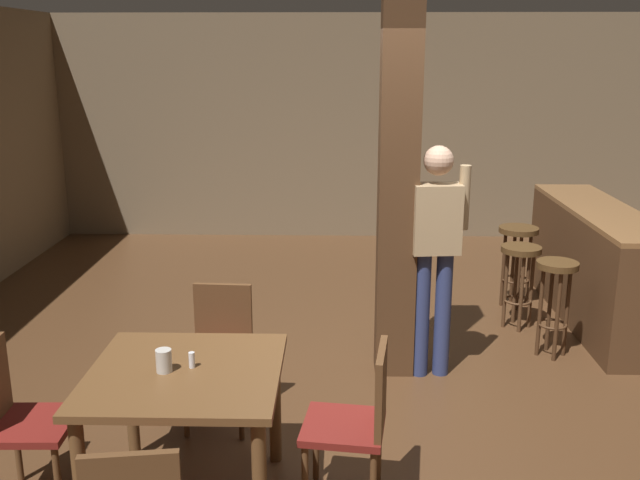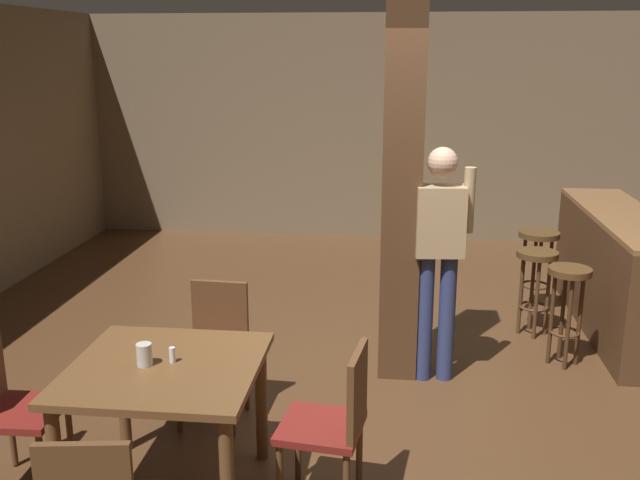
# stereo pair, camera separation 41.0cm
# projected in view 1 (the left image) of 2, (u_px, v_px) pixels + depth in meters

# --- Properties ---
(ground_plane) EXTENTS (10.80, 10.80, 0.00)m
(ground_plane) POSITION_uv_depth(u_px,v_px,m) (395.00, 394.00, 5.05)
(ground_plane) COLOR #4C301C
(wall_back) EXTENTS (8.00, 0.10, 2.80)m
(wall_back) POSITION_uv_depth(u_px,v_px,m) (370.00, 128.00, 9.03)
(wall_back) COLOR #756047
(wall_back) RESTS_ON ground_plane
(pillar) EXTENTS (0.28, 0.28, 2.80)m
(pillar) POSITION_uv_depth(u_px,v_px,m) (398.00, 189.00, 5.09)
(pillar) COLOR #4C301C
(pillar) RESTS_ON ground_plane
(dining_table) EXTENTS (0.98, 0.98, 0.77)m
(dining_table) POSITION_uv_depth(u_px,v_px,m) (186.00, 392.00, 3.68)
(dining_table) COLOR brown
(dining_table) RESTS_ON ground_plane
(chair_west) EXTENTS (0.43, 0.43, 0.89)m
(chair_west) POSITION_uv_depth(u_px,v_px,m) (17.00, 415.00, 3.73)
(chair_west) COLOR maroon
(chair_west) RESTS_ON ground_plane
(chair_north) EXTENTS (0.44, 0.44, 0.89)m
(chair_north) POSITION_uv_depth(u_px,v_px,m) (220.00, 348.00, 4.58)
(chair_north) COLOR maroon
(chair_north) RESTS_ON ground_plane
(chair_east) EXTENTS (0.47, 0.47, 0.89)m
(chair_east) POSITION_uv_depth(u_px,v_px,m) (358.00, 418.00, 3.71)
(chair_east) COLOR maroon
(chair_east) RESTS_ON ground_plane
(napkin_cup) EXTENTS (0.08, 0.08, 0.12)m
(napkin_cup) POSITION_uv_depth(u_px,v_px,m) (164.00, 361.00, 3.61)
(napkin_cup) COLOR beige
(napkin_cup) RESTS_ON dining_table
(salt_shaker) EXTENTS (0.03, 0.03, 0.08)m
(salt_shaker) POSITION_uv_depth(u_px,v_px,m) (192.00, 360.00, 3.67)
(salt_shaker) COLOR silver
(salt_shaker) RESTS_ON dining_table
(standing_person) EXTENTS (0.47, 0.23, 1.72)m
(standing_person) POSITION_uv_depth(u_px,v_px,m) (435.00, 245.00, 5.11)
(standing_person) COLOR tan
(standing_person) RESTS_ON ground_plane
(bar_counter) EXTENTS (0.56, 2.32, 1.02)m
(bar_counter) POSITION_uv_depth(u_px,v_px,m) (586.00, 264.00, 6.33)
(bar_counter) COLOR brown
(bar_counter) RESTS_ON ground_plane
(bar_stool_near) EXTENTS (0.32, 0.32, 0.78)m
(bar_stool_near) POSITION_uv_depth(u_px,v_px,m) (556.00, 287.00, 5.55)
(bar_stool_near) COLOR #4C3319
(bar_stool_near) RESTS_ON ground_plane
(bar_stool_mid) EXTENTS (0.34, 0.34, 0.74)m
(bar_stool_mid) POSITION_uv_depth(u_px,v_px,m) (520.00, 267.00, 6.13)
(bar_stool_mid) COLOR #4C3319
(bar_stool_mid) RESTS_ON ground_plane
(bar_stool_far) EXTENTS (0.36, 0.36, 0.77)m
(bar_stool_far) POSITION_uv_depth(u_px,v_px,m) (518.00, 247.00, 6.65)
(bar_stool_far) COLOR #4C3319
(bar_stool_far) RESTS_ON ground_plane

